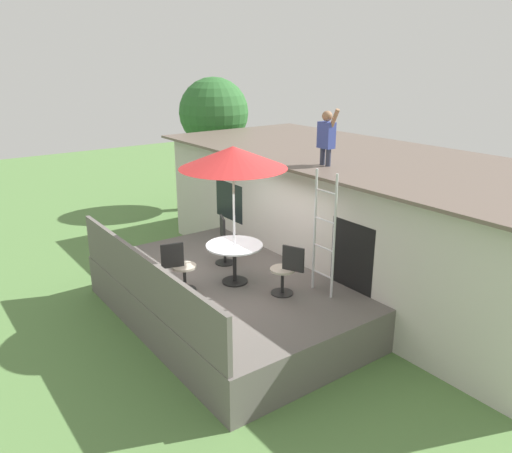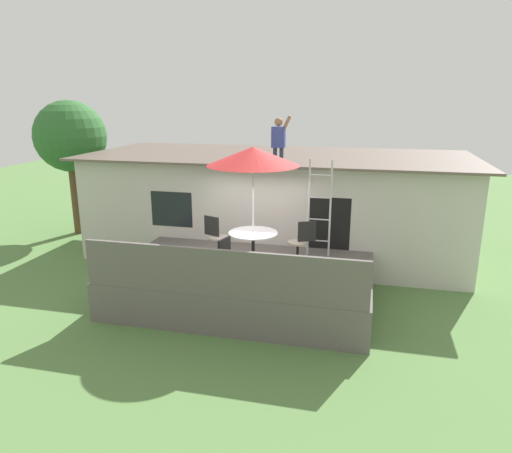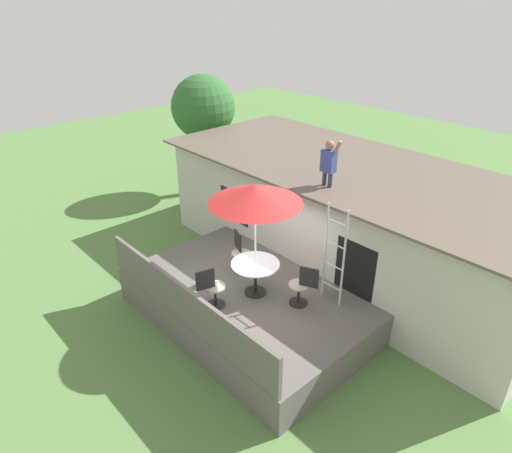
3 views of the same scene
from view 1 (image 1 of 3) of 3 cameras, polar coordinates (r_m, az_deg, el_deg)
The scene contains 12 objects.
ground_plane at distance 10.00m, azimuth -3.25°, elevation -10.12°, with size 40.00×40.00×0.00m, color #567F42.
house at distance 11.64m, azimuth 11.63°, elevation 1.16°, with size 10.50×4.50×2.77m.
deck at distance 9.81m, azimuth -3.29°, elevation -8.07°, with size 5.40×3.42×0.80m, color #605B56.
deck_railing at distance 8.76m, azimuth -12.57°, elevation -5.78°, with size 5.30×0.08×0.90m, color #605B56.
patio_table at distance 9.30m, azimuth -2.44°, elevation -2.96°, with size 1.04×1.04×0.74m.
patio_umbrella at distance 8.81m, azimuth -2.59°, elevation 7.76°, with size 1.90×1.90×2.54m.
step_ladder at distance 8.78m, azimuth 7.66°, elevation -0.85°, with size 0.52×0.04×2.20m.
person_figure at distance 9.96m, azimuth 7.96°, elevation 10.23°, with size 0.47×0.20×1.11m.
patio_chair_left at distance 10.29m, azimuth -3.62°, elevation -1.60°, with size 0.60×0.44×0.92m.
patio_chair_right at distance 8.88m, azimuth 3.42°, elevation -4.95°, with size 0.59×0.44×0.92m.
patio_chair_near at distance 9.09m, azimuth -8.52°, elevation -4.55°, with size 0.44×0.61×0.92m.
backyard_tree at distance 16.53m, azimuth -4.76°, elevation 12.47°, with size 2.20×2.20×4.22m.
Camera 1 is at (7.40, -4.73, 4.78)m, focal length 35.61 mm.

